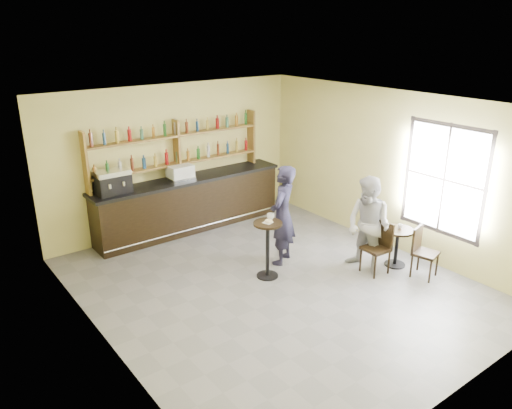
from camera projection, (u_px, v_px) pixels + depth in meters
floor at (274, 285)px, 8.88m from camera, size 7.00×7.00×0.00m
ceiling at (277, 104)px, 7.77m from camera, size 7.00×7.00×0.00m
wall_back at (175, 158)px, 10.95m from camera, size 7.00×0.00×7.00m
wall_front at (468, 283)px, 5.70m from camera, size 7.00×0.00×7.00m
wall_left at (100, 246)px, 6.63m from camera, size 0.00×7.00×7.00m
wall_right at (391, 170)px, 10.02m from camera, size 0.00×7.00×7.00m
window_pane at (444, 180)px, 9.09m from camera, size 0.00×2.00×2.00m
window_frame at (444, 180)px, 9.08m from camera, size 0.04×1.70×2.10m
shelf_unit at (177, 150)px, 10.78m from camera, size 4.00×0.26×1.40m
liquor_bottles at (177, 142)px, 10.72m from camera, size 3.68×0.10×1.00m
bar_counter at (190, 204)px, 11.10m from camera, size 4.44×0.87×1.20m
espresso_machine at (112, 182)px, 9.84m from camera, size 0.67×0.44×0.47m
pastry_case at (180, 172)px, 10.73m from camera, size 0.59×0.50×0.32m
pedestal_table at (268, 250)px, 9.00m from camera, size 0.53×0.53×1.07m
napkin at (268, 222)px, 8.81m from camera, size 0.20×0.20×0.00m
donut at (269, 221)px, 8.80m from camera, size 0.16×0.16×0.05m
cup_pedestal at (270, 216)px, 8.95m from camera, size 0.14×0.14×0.10m
man_main at (283, 215)px, 9.42m from camera, size 0.85×0.76×1.94m
cafe_table at (396, 247)px, 9.48m from camera, size 0.66×0.66×0.75m
cup_cafe at (400, 226)px, 9.36m from camera, size 0.10×0.10×0.09m
chair_west at (376, 248)px, 9.16m from camera, size 0.45×0.45×0.98m
chair_south at (426, 253)px, 9.02m from camera, size 0.50×0.50×0.94m
patron_second at (368, 225)px, 9.11m from camera, size 0.75×0.93×1.82m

